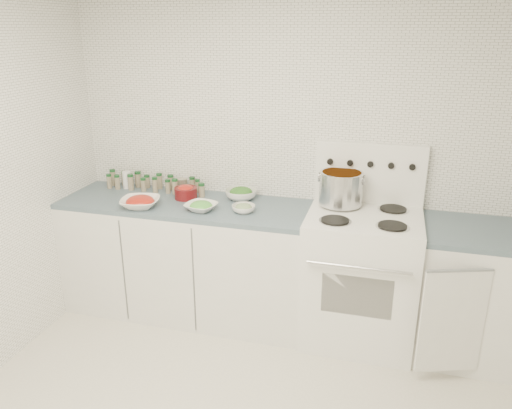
% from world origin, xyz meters
% --- Properties ---
extents(room_walls, '(3.54, 3.04, 2.52)m').
position_xyz_m(room_walls, '(0.00, 0.00, 1.56)').
color(room_walls, white).
rests_on(room_walls, ground).
extents(counter_left, '(1.85, 0.62, 0.90)m').
position_xyz_m(counter_left, '(-0.82, 1.19, 0.45)').
color(counter_left, white).
rests_on(counter_left, ground).
extents(stove, '(0.76, 0.70, 1.36)m').
position_xyz_m(stove, '(0.48, 1.19, 0.50)').
color(stove, white).
rests_on(stove, ground).
extents(counter_right, '(0.89, 0.76, 0.90)m').
position_xyz_m(counter_right, '(1.30, 1.19, 0.45)').
color(counter_right, white).
rests_on(counter_right, ground).
extents(stock_pot, '(0.32, 0.30, 0.23)m').
position_xyz_m(stock_pot, '(0.30, 1.33, 1.07)').
color(stock_pot, silver).
rests_on(stock_pot, stove).
extents(bowl_tomato, '(0.33, 0.33, 0.09)m').
position_xyz_m(bowl_tomato, '(-1.09, 1.01, 0.94)').
color(bowl_tomato, white).
rests_on(bowl_tomato, counter_left).
extents(bowl_snowpea, '(0.25, 0.25, 0.07)m').
position_xyz_m(bowl_snowpea, '(-0.64, 1.06, 0.93)').
color(bowl_snowpea, white).
rests_on(bowl_snowpea, counter_left).
extents(bowl_broccoli, '(0.27, 0.27, 0.10)m').
position_xyz_m(bowl_broccoli, '(-0.45, 1.37, 0.94)').
color(bowl_broccoli, white).
rests_on(bowl_broccoli, counter_left).
extents(bowl_zucchini, '(0.21, 0.21, 0.07)m').
position_xyz_m(bowl_zucchini, '(-0.35, 1.11, 0.93)').
color(bowl_zucchini, white).
rests_on(bowl_zucchini, counter_left).
extents(bowl_pepper, '(0.17, 0.17, 0.11)m').
position_xyz_m(bowl_pepper, '(-0.85, 1.28, 0.95)').
color(bowl_pepper, '#540E11').
rests_on(bowl_pepper, counter_left).
extents(salt_canister, '(0.08, 0.08, 0.14)m').
position_xyz_m(salt_canister, '(-1.41, 1.39, 0.97)').
color(salt_canister, white).
rests_on(salt_canister, counter_left).
extents(tin_can, '(0.09, 0.09, 0.10)m').
position_xyz_m(tin_can, '(-0.95, 1.44, 0.95)').
color(tin_can, '#B6AF9A').
rests_on(tin_can, counter_left).
extents(spice_cluster, '(0.85, 0.16, 0.13)m').
position_xyz_m(spice_cluster, '(-1.19, 1.40, 0.96)').
color(spice_cluster, gray).
rests_on(spice_cluster, counter_left).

